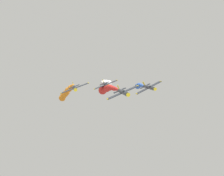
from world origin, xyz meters
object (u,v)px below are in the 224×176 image
(airplane_lead, at_px, (123,92))
(airplane_right_inner, at_px, (75,88))
(airplane_left_outer, at_px, (106,84))
(airplane_left_inner, at_px, (149,87))

(airplane_lead, height_order, airplane_right_inner, airplane_lead)
(airplane_lead, distance_m, airplane_left_outer, 26.26)
(airplane_right_inner, bearing_deg, airplane_left_outer, -132.48)
(airplane_left_outer, bearing_deg, airplane_right_inner, 47.52)
(airplane_lead, xyz_separation_m, airplane_left_inner, (-11.90, -12.35, -0.09))
(airplane_lead, bearing_deg, airplane_right_inner, -45.54)
(airplane_left_inner, distance_m, airplane_right_inner, 24.50)
(airplane_left_inner, relative_size, airplane_left_outer, 1.00)
(airplane_right_inner, xyz_separation_m, airplane_left_outer, (-12.29, -13.43, -0.26))
(airplane_lead, bearing_deg, airplane_left_inner, -133.95)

